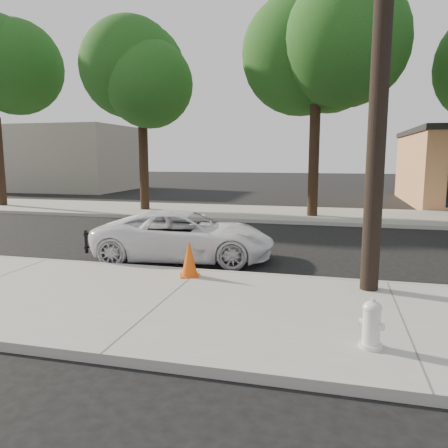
{
  "coord_description": "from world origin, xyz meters",
  "views": [
    {
      "loc": [
        2.87,
        -11.3,
        2.7
      ],
      "look_at": [
        0.21,
        -0.75,
        1.0
      ],
      "focal_mm": 35.0,
      "sensor_mm": 36.0,
      "label": 1
    }
  ],
  "objects_px": {
    "police_cruiser": "(185,236)",
    "fire_hydrant": "(371,325)",
    "utility_pole": "(382,42)",
    "traffic_cone": "(189,259)"
  },
  "relations": [
    {
      "from": "utility_pole",
      "to": "traffic_cone",
      "type": "distance_m",
      "value": 5.56
    },
    {
      "from": "police_cruiser",
      "to": "fire_hydrant",
      "type": "height_order",
      "value": "police_cruiser"
    },
    {
      "from": "police_cruiser",
      "to": "traffic_cone",
      "type": "height_order",
      "value": "police_cruiser"
    },
    {
      "from": "police_cruiser",
      "to": "traffic_cone",
      "type": "relative_size",
      "value": 5.95
    },
    {
      "from": "utility_pole",
      "to": "traffic_cone",
      "type": "relative_size",
      "value": 11.54
    },
    {
      "from": "utility_pole",
      "to": "police_cruiser",
      "type": "xyz_separation_m",
      "value": [
        -4.45,
        2.01,
        -4.05
      ]
    },
    {
      "from": "police_cruiser",
      "to": "fire_hydrant",
      "type": "distance_m",
      "value": 6.39
    },
    {
      "from": "traffic_cone",
      "to": "fire_hydrant",
      "type": "bearing_deg",
      "value": -38.37
    },
    {
      "from": "utility_pole",
      "to": "police_cruiser",
      "type": "bearing_deg",
      "value": 155.68
    },
    {
      "from": "utility_pole",
      "to": "traffic_cone",
      "type": "height_order",
      "value": "utility_pole"
    }
  ]
}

